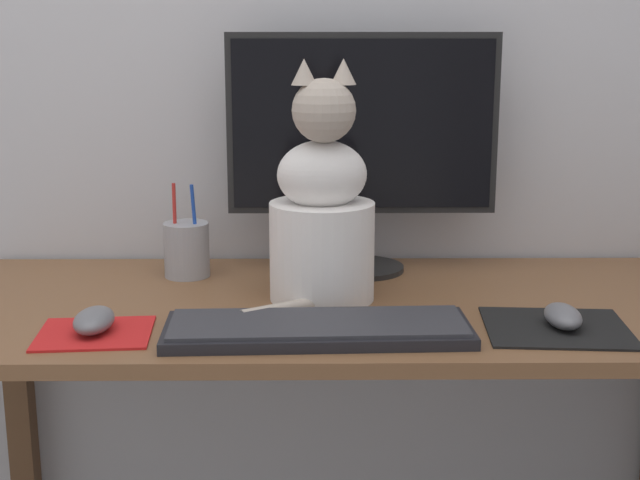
{
  "coord_description": "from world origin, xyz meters",
  "views": [
    {
      "loc": [
        -0.06,
        -1.5,
        1.21
      ],
      "look_at": [
        -0.05,
        -0.08,
        0.87
      ],
      "focal_mm": 50.0,
      "sensor_mm": 36.0,
      "label": 1
    }
  ],
  "objects": [
    {
      "name": "keyboard",
      "position": [
        -0.06,
        -0.18,
        0.76
      ],
      "size": [
        0.48,
        0.18,
        0.02
      ],
      "rotation": [
        0.0,
        0.0,
        0.04
      ],
      "color": "black",
      "rests_on": "desk"
    },
    {
      "name": "cat",
      "position": [
        -0.05,
        0.01,
        0.9
      ],
      "size": [
        0.25,
        0.27,
        0.42
      ],
      "rotation": [
        0.0,
        0.0,
        0.2
      ],
      "color": "white",
      "rests_on": "desk"
    },
    {
      "name": "computer_mouse_left",
      "position": [
        -0.4,
        -0.17,
        0.77
      ],
      "size": [
        0.06,
        0.11,
        0.04
      ],
      "color": "slate",
      "rests_on": "mousepad_left"
    },
    {
      "name": "monitor",
      "position": [
        0.03,
        0.21,
        1.01
      ],
      "size": [
        0.52,
        0.17,
        0.46
      ],
      "color": "black",
      "rests_on": "desk"
    },
    {
      "name": "wall_back",
      "position": [
        0.0,
        0.33,
        1.25
      ],
      "size": [
        7.0,
        0.04,
        2.5
      ],
      "color": "silver",
      "rests_on": "ground_plane"
    },
    {
      "name": "desk",
      "position": [
        0.0,
        0.0,
        0.64
      ],
      "size": [
        1.44,
        0.6,
        0.74
      ],
      "color": "brown",
      "rests_on": "ground_plane"
    },
    {
      "name": "computer_mouse_right",
      "position": [
        0.33,
        -0.15,
        0.77
      ],
      "size": [
        0.06,
        0.1,
        0.03
      ],
      "color": "slate",
      "rests_on": "mousepad_right"
    },
    {
      "name": "pen_cup",
      "position": [
        -0.31,
        0.17,
        0.8
      ],
      "size": [
        0.09,
        0.09,
        0.18
      ],
      "color": "#99999E",
      "rests_on": "desk"
    },
    {
      "name": "mousepad_left",
      "position": [
        -0.4,
        -0.17,
        0.75
      ],
      "size": [
        0.19,
        0.17,
        0.0
      ],
      "rotation": [
        0.0,
        0.0,
        0.08
      ],
      "color": "red",
      "rests_on": "desk"
    },
    {
      "name": "mousepad_right",
      "position": [
        0.33,
        -0.15,
        0.75
      ],
      "size": [
        0.24,
        0.21,
        0.0
      ],
      "rotation": [
        0.0,
        0.0,
        -0.07
      ],
      "color": "black",
      "rests_on": "desk"
    }
  ]
}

